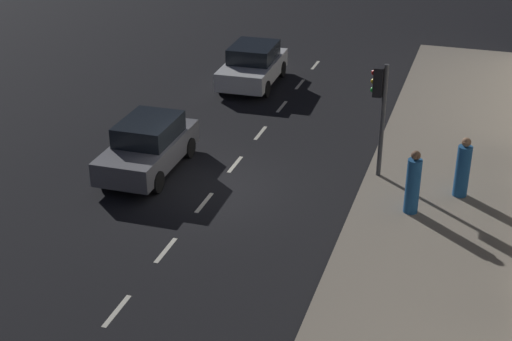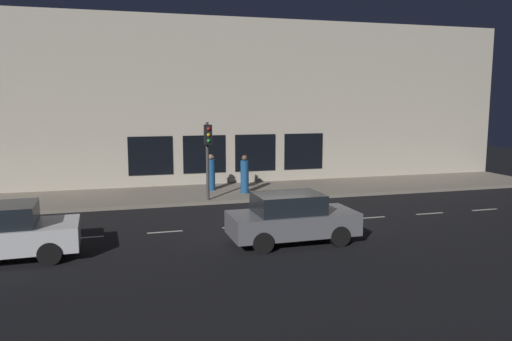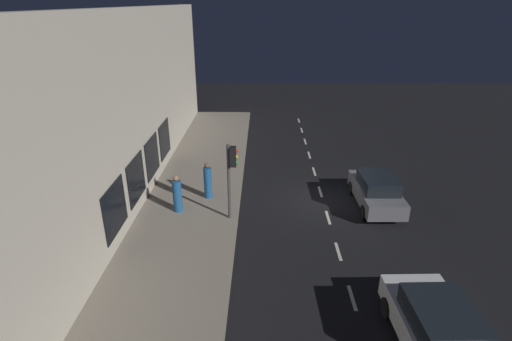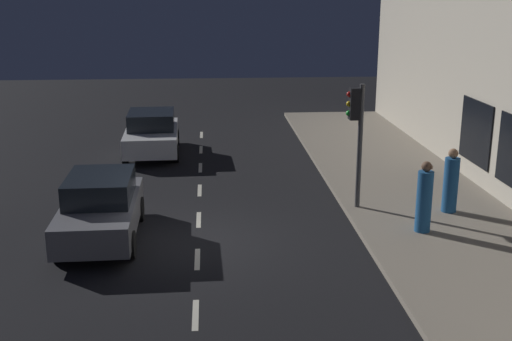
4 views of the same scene
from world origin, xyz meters
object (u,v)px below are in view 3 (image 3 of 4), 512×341
Objects in this scene: parked_car_0 at (438,328)px; parked_car_1 at (376,191)px; pedestrian_0 at (177,195)px; traffic_light at (231,168)px; pedestrian_1 at (208,182)px.

parked_car_0 is 8.41m from parked_car_1.
pedestrian_0 is (9.08, 0.88, 0.16)m from parked_car_1.
pedestrian_0 is (8.52, -7.51, 0.16)m from parked_car_0.
parked_car_0 is at bearing 131.01° from traffic_light.
parked_car_0 is 2.34× the size of pedestrian_0.
traffic_light is 9.35m from parked_car_0.
pedestrian_1 reaches higher than pedestrian_0.
pedestrian_1 is at bearing -56.25° from traffic_light.
parked_car_1 is 2.25× the size of pedestrian_1.
parked_car_0 is 11.53m from pedestrian_1.
traffic_light is at bearing 129.03° from parked_car_0.
traffic_light reaches higher than parked_car_0.
traffic_light is 1.90× the size of pedestrian_1.
parked_car_0 is at bearing -94.81° from parked_car_1.
traffic_light reaches higher than pedestrian_1.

